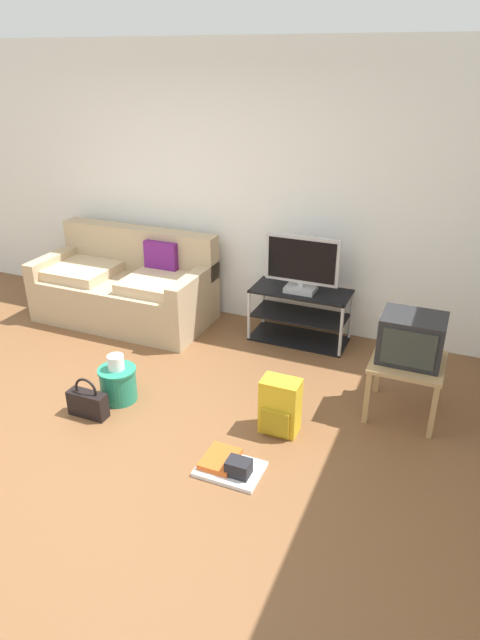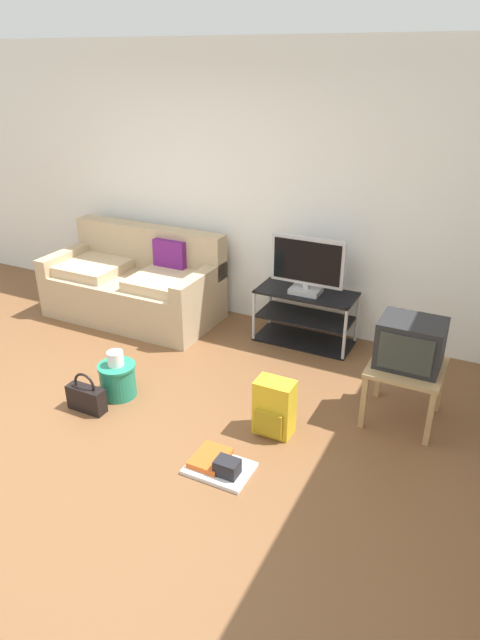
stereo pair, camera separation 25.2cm
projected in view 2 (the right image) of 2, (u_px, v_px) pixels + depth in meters
ground_plane at (78, 431)px, 4.14m from camera, size 9.00×9.80×0.02m
wall_back at (227, 187)px, 5.53m from camera, size 9.00×0.10×2.70m
couch at (136, 285)px, 5.85m from camera, size 1.79×0.90×0.91m
tv_stand at (305, 317)px, 5.32m from camera, size 0.94×0.43×0.52m
flat_tv at (307, 266)px, 5.07m from camera, size 0.70×0.22×0.54m
side_table at (406, 374)px, 4.11m from camera, size 0.53×0.53×0.47m
crt_tv at (410, 343)px, 4.01m from camera, size 0.46×0.37×0.36m
backpack at (274, 408)px, 4.03m from camera, size 0.28×0.25×0.43m
handbag at (86, 397)px, 4.33m from camera, size 0.32×0.11×0.33m
cleaning_bucket at (118, 377)px, 4.50m from camera, size 0.31×0.31×0.40m
floor_tray at (219, 465)px, 3.72m from camera, size 0.44×0.33×0.14m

